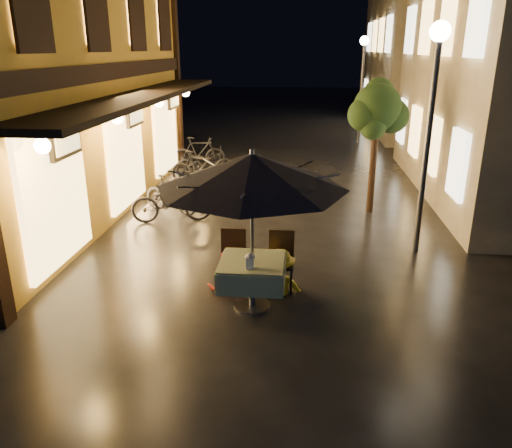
# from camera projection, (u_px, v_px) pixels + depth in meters

# --- Properties ---
(ground) EXTENTS (90.00, 90.00, 0.00)m
(ground) POSITION_uv_depth(u_px,v_px,m) (253.00, 291.00, 8.20)
(ground) COLOR black
(ground) RESTS_ON ground
(west_building) EXTENTS (5.90, 11.40, 7.40)m
(west_building) POSITION_uv_depth(u_px,v_px,m) (19.00, 51.00, 11.24)
(west_building) COLOR gold
(west_building) RESTS_ON ground
(east_building_far) EXTENTS (7.30, 10.30, 7.30)m
(east_building_far) POSITION_uv_depth(u_px,v_px,m) (453.00, 51.00, 23.18)
(east_building_far) COLOR #C1B899
(east_building_far) RESTS_ON ground
(street_tree) EXTENTS (1.43, 1.20, 3.15)m
(street_tree) POSITION_uv_depth(u_px,v_px,m) (378.00, 111.00, 11.40)
(street_tree) COLOR black
(street_tree) RESTS_ON ground
(streetlamp_near) EXTENTS (0.36, 0.36, 4.23)m
(streetlamp_near) POSITION_uv_depth(u_px,v_px,m) (432.00, 100.00, 8.83)
(streetlamp_near) COLOR #59595E
(streetlamp_near) RESTS_ON ground
(streetlamp_far) EXTENTS (0.36, 0.36, 4.23)m
(streetlamp_far) POSITION_uv_depth(u_px,v_px,m) (362.00, 71.00, 20.09)
(streetlamp_far) COLOR #59595E
(streetlamp_far) RESTS_ON ground
(cafe_table) EXTENTS (0.99, 0.99, 0.78)m
(cafe_table) POSITION_uv_depth(u_px,v_px,m) (252.00, 272.00, 7.52)
(cafe_table) COLOR #59595E
(cafe_table) RESTS_ON ground
(patio_umbrella) EXTENTS (2.77, 2.77, 2.46)m
(patio_umbrella) POSITION_uv_depth(u_px,v_px,m) (252.00, 171.00, 7.00)
(patio_umbrella) COLOR #59595E
(patio_umbrella) RESTS_ON ground
(cafe_chair_left) EXTENTS (0.42, 0.42, 0.97)m
(cafe_chair_left) POSITION_uv_depth(u_px,v_px,m) (233.00, 255.00, 8.26)
(cafe_chair_left) COLOR black
(cafe_chair_left) RESTS_ON ground
(cafe_chair_right) EXTENTS (0.42, 0.42, 0.97)m
(cafe_chair_right) POSITION_uv_depth(u_px,v_px,m) (281.00, 257.00, 8.19)
(cafe_chair_right) COLOR black
(cafe_chair_right) RESTS_ON ground
(table_lantern) EXTENTS (0.16, 0.16, 0.25)m
(table_lantern) POSITION_uv_depth(u_px,v_px,m) (250.00, 259.00, 7.16)
(table_lantern) COLOR white
(table_lantern) RESTS_ON cafe_table
(person_orange) EXTENTS (0.71, 0.58, 1.36)m
(person_orange) POSITION_uv_depth(u_px,v_px,m) (226.00, 252.00, 8.02)
(person_orange) COLOR red
(person_orange) RESTS_ON ground
(person_yellow) EXTENTS (1.04, 0.77, 1.44)m
(person_yellow) POSITION_uv_depth(u_px,v_px,m) (279.00, 251.00, 7.96)
(person_yellow) COLOR yellow
(person_yellow) RESTS_ON ground
(bicycle_0) EXTENTS (1.92, 1.05, 0.96)m
(bicycle_0) POSITION_uv_depth(u_px,v_px,m) (171.00, 202.00, 11.35)
(bicycle_0) COLOR black
(bicycle_0) RESTS_ON ground
(bicycle_1) EXTENTS (1.57, 1.03, 0.92)m
(bicycle_1) POSITION_uv_depth(u_px,v_px,m) (170.00, 195.00, 11.96)
(bicycle_1) COLOR black
(bicycle_1) RESTS_ON ground
(bicycle_2) EXTENTS (1.60, 1.09, 0.80)m
(bicycle_2) POSITION_uv_depth(u_px,v_px,m) (186.00, 183.00, 13.20)
(bicycle_2) COLOR black
(bicycle_2) RESTS_ON ground
(bicycle_3) EXTENTS (1.77, 0.82, 1.02)m
(bicycle_3) POSITION_uv_depth(u_px,v_px,m) (199.00, 169.00, 14.29)
(bicycle_3) COLOR black
(bicycle_3) RESTS_ON ground
(bicycle_4) EXTENTS (1.88, 0.95, 0.94)m
(bicycle_4) POSITION_uv_depth(u_px,v_px,m) (205.00, 163.00, 15.20)
(bicycle_4) COLOR black
(bicycle_4) RESTS_ON ground
(bicycle_5) EXTENTS (1.79, 0.81, 1.04)m
(bicycle_5) POSITION_uv_depth(u_px,v_px,m) (199.00, 153.00, 16.45)
(bicycle_5) COLOR black
(bicycle_5) RESTS_ON ground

